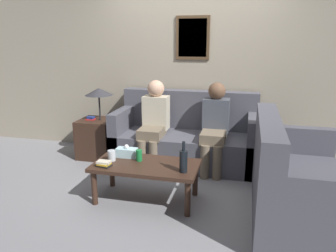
{
  "coord_description": "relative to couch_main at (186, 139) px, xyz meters",
  "views": [
    {
      "loc": [
        0.8,
        -3.77,
        1.69
      ],
      "look_at": [
        -0.1,
        -0.12,
        0.68
      ],
      "focal_mm": 35.0,
      "sensor_mm": 36.0,
      "label": 1
    }
  ],
  "objects": [
    {
      "name": "wall_back",
      "position": [
        0.0,
        0.45,
        0.97
      ],
      "size": [
        9.0,
        0.08,
        2.6
      ],
      "color": "#9E937F",
      "rests_on": "ground_plane"
    },
    {
      "name": "side_table_with_lamp",
      "position": [
        -1.29,
        -0.1,
        0.02
      ],
      "size": [
        0.5,
        0.49,
        1.02
      ],
      "color": "#382319",
      "rests_on": "ground_plane"
    },
    {
      "name": "book_stack",
      "position": [
        -0.6,
        -1.38,
        0.11
      ],
      "size": [
        0.17,
        0.13,
        0.06
      ],
      "color": "black",
      "rests_on": "coffee_table"
    },
    {
      "name": "couch_side",
      "position": [
        1.28,
        -1.22,
        0.0
      ],
      "size": [
        0.86,
        1.55,
        0.98
      ],
      "rotation": [
        0.0,
        0.0,
        1.57
      ],
      "color": "#4C4C56",
      "rests_on": "ground_plane"
    },
    {
      "name": "couch_main",
      "position": [
        0.0,
        0.0,
        0.0
      ],
      "size": [
        1.93,
        0.86,
        0.98
      ],
      "color": "#4C4C56",
      "rests_on": "ground_plane"
    },
    {
      "name": "person_left",
      "position": [
        -0.4,
        -0.2,
        0.3
      ],
      "size": [
        0.34,
        0.59,
        1.15
      ],
      "color": "#756651",
      "rests_on": "ground_plane"
    },
    {
      "name": "coffee_table",
      "position": [
        -0.2,
        -1.21,
        0.02
      ],
      "size": [
        1.11,
        0.58,
        0.41
      ],
      "color": "#382319",
      "rests_on": "ground_plane"
    },
    {
      "name": "soda_can",
      "position": [
        -0.3,
        -1.14,
        0.14
      ],
      "size": [
        0.07,
        0.07,
        0.12
      ],
      "color": "#197A38",
      "rests_on": "coffee_table"
    },
    {
      "name": "person_right",
      "position": [
        0.41,
        -0.18,
        0.3
      ],
      "size": [
        0.34,
        0.61,
        1.15
      ],
      "color": "#756651",
      "rests_on": "ground_plane"
    },
    {
      "name": "tissue_box",
      "position": [
        -0.47,
        -1.06,
        0.13
      ],
      "size": [
        0.23,
        0.12,
        0.15
      ],
      "color": "silver",
      "rests_on": "coffee_table"
    },
    {
      "name": "ground_plane",
      "position": [
        0.0,
        -0.52,
        -0.33
      ],
      "size": [
        16.0,
        16.0,
        0.0
      ],
      "primitive_type": "plane",
      "color": "gray"
    },
    {
      "name": "drinking_glass",
      "position": [
        -0.59,
        -1.21,
        0.14
      ],
      "size": [
        0.08,
        0.08,
        0.11
      ],
      "color": "silver",
      "rests_on": "coffee_table"
    },
    {
      "name": "wine_bottle",
      "position": [
        0.23,
        -1.33,
        0.2
      ],
      "size": [
        0.08,
        0.08,
        0.32
      ],
      "color": "black",
      "rests_on": "coffee_table"
    }
  ]
}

